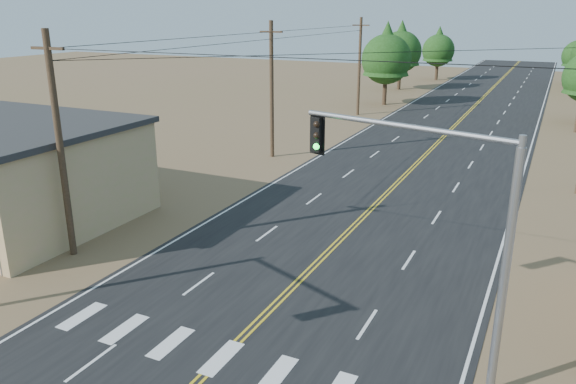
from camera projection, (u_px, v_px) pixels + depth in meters
The scene contains 8 objects.
road at pixel (400, 180), 36.93m from camera, with size 15.00×200.00×0.02m, color black.
utility_pole_left_near at pixel (60, 145), 24.25m from camera, with size 1.80×0.30×10.00m.
utility_pole_left_mid at pixel (272, 89), 41.39m from camera, with size 1.80×0.30×10.00m.
utility_pole_left_far at pixel (359, 66), 58.53m from camera, with size 1.80×0.30×10.00m.
signal_mast_right at pixel (440, 209), 16.13m from camera, with size 6.78×2.03×7.70m.
tree_left_near at pixel (387, 54), 64.69m from camera, with size 5.72×5.72×9.54m.
tree_left_mid at pixel (401, 47), 77.35m from camera, with size 5.65×5.65×9.42m.
tree_left_far at pixel (439, 47), 88.29m from camera, with size 5.00×5.00×8.34m.
Camera 1 is at (8.67, -5.06, 10.71)m, focal length 35.00 mm.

